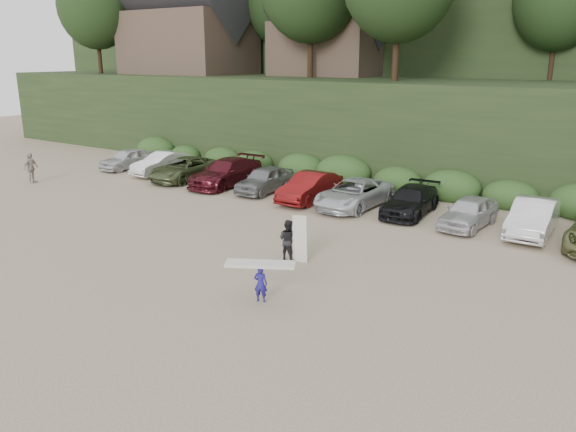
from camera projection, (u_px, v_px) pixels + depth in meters
The scene contains 6 objects.
ground at pixel (283, 279), 19.71m from camera, with size 120.00×120.00×0.00m, color tan.
hillside_backdrop at pixel (530, 8), 45.39m from camera, with size 90.00×41.50×28.00m.
parked_cars at pixel (353, 192), 28.92m from camera, with size 34.53×6.07×1.63m.
distant_walker at pixel (31, 168), 34.26m from camera, with size 1.09×0.45×1.85m, color #A79A8D.
child_surfer at pixel (261, 275), 17.69m from camera, with size 2.22×1.58×1.32m.
adult_surfer at pixel (289, 240), 21.32m from camera, with size 1.25×0.63×1.89m.
Camera 1 is at (10.35, -15.11, 7.60)m, focal length 35.00 mm.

